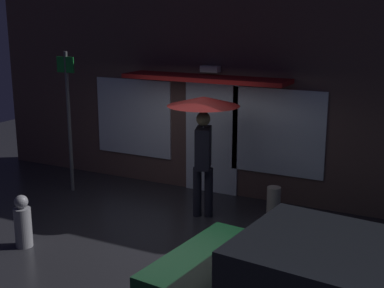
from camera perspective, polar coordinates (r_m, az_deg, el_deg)
ground_plane at (r=8.96m, az=-3.96°, el=-9.10°), size 18.00×18.00×0.00m
building_facade at (r=10.41m, az=2.48°, el=6.44°), size 10.36×1.00×4.33m
person_with_umbrella at (r=9.04m, az=1.22°, el=2.36°), size 1.23×1.23×2.12m
street_sign_post at (r=10.70m, az=-12.99°, el=3.09°), size 0.40×0.07×2.77m
sidewalk_bollard at (r=9.30m, az=8.67°, el=-6.33°), size 0.23×0.23×0.60m
fire_hydrant at (r=8.60m, az=-17.56°, el=-8.00°), size 0.26×0.26×0.82m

